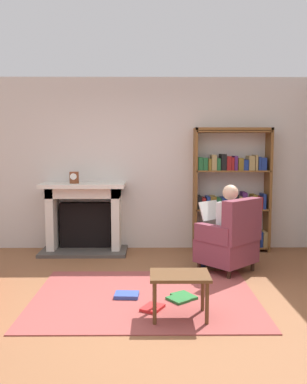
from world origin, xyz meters
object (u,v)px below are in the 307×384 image
armchair_reading (231,240)px  side_table (180,281)px  fireplace (85,215)px  mantel_clock (74,178)px  seated_reader (224,224)px  bookshelf (232,195)px

armchair_reading → side_table: size_ratio=1.73×
side_table → fireplace: bearing=117.1°
mantel_clock → armchair_reading: mantel_clock is taller
fireplace → side_table: fireplace is taller
armchair_reading → mantel_clock: bearing=-66.6°
fireplace → seated_reader: 2.22m
fireplace → mantel_clock: mantel_clock is taller
fireplace → side_table: size_ratio=2.33×
fireplace → mantel_clock: 0.61m
seated_reader → mantel_clock: bearing=-65.4°
fireplace → mantel_clock: bearing=-143.2°
fireplace → seated_reader: size_ratio=1.15×
bookshelf → seated_reader: bearing=-106.5°
seated_reader → side_table: (-0.68, -1.53, -0.25)m
seated_reader → side_table: seated_reader is taller
fireplace → armchair_reading: fireplace is taller
seated_reader → side_table: bearing=23.7°
armchair_reading → seated_reader: bearing=-90.0°
side_table → bookshelf: bearing=68.9°
mantel_clock → seated_reader: mantel_clock is taller
fireplace → armchair_reading: 2.33m
fireplace → armchair_reading: bearing=-27.8°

